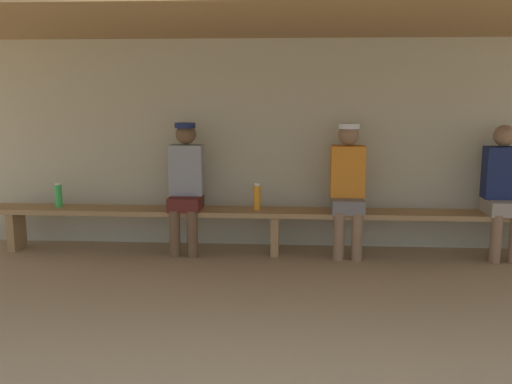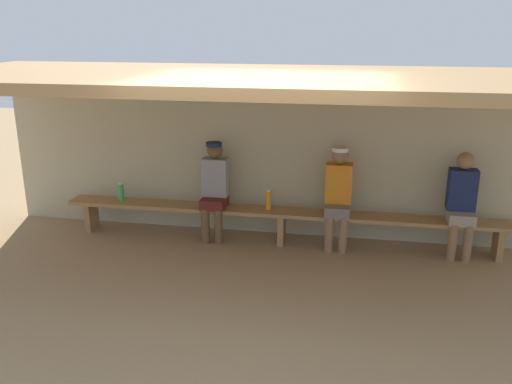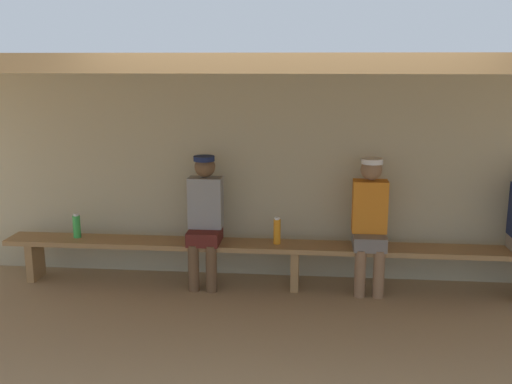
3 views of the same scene
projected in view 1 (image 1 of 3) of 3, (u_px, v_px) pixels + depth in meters
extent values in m
plane|color=#9E7F59|center=(268.00, 309.00, 4.47)|extent=(24.00, 24.00, 0.00)
cube|color=#B7AD8C|center=(277.00, 144.00, 6.24)|extent=(8.00, 0.20, 2.20)
cube|color=#9E7547|center=(273.00, 18.00, 4.76)|extent=(8.00, 2.80, 0.12)
cube|color=#9E7547|center=(275.00, 213.00, 5.92)|extent=(6.00, 0.36, 0.05)
cube|color=#9E7547|center=(16.00, 230.00, 6.14)|extent=(0.08, 0.29, 0.41)
cube|color=#9E7547|center=(275.00, 234.00, 5.96)|extent=(0.08, 0.29, 0.41)
cube|color=#591E19|center=(186.00, 203.00, 5.94)|extent=(0.32, 0.40, 0.14)
cylinder|color=brown|center=(175.00, 234.00, 5.84)|extent=(0.11, 0.11, 0.48)
cylinder|color=brown|center=(192.00, 234.00, 5.83)|extent=(0.11, 0.11, 0.48)
cube|color=gray|center=(187.00, 170.00, 5.96)|extent=(0.34, 0.20, 0.52)
sphere|color=brown|center=(186.00, 134.00, 5.90)|extent=(0.21, 0.21, 0.21)
cylinder|color=#19234C|center=(185.00, 125.00, 5.84)|extent=(0.21, 0.21, 0.05)
cube|color=gray|center=(502.00, 207.00, 5.74)|extent=(0.32, 0.40, 0.14)
cylinder|color=#8C6647|center=(496.00, 239.00, 5.64)|extent=(0.11, 0.11, 0.48)
cube|color=#19234C|center=(501.00, 173.00, 5.76)|extent=(0.34, 0.20, 0.52)
sphere|color=#8C6647|center=(504.00, 136.00, 5.69)|extent=(0.21, 0.21, 0.21)
cube|color=slate|center=(347.00, 205.00, 5.84)|extent=(0.32, 0.40, 0.14)
cylinder|color=#8C6647|center=(339.00, 236.00, 5.74)|extent=(0.11, 0.11, 0.48)
cylinder|color=#8C6647|center=(357.00, 237.00, 5.72)|extent=(0.11, 0.11, 0.48)
cube|color=orange|center=(347.00, 171.00, 5.86)|extent=(0.34, 0.20, 0.52)
sphere|color=#8C6647|center=(349.00, 135.00, 5.79)|extent=(0.21, 0.21, 0.21)
cylinder|color=white|center=(349.00, 126.00, 5.74)|extent=(0.21, 0.21, 0.05)
cylinder|color=green|center=(58.00, 196.00, 6.07)|extent=(0.08, 0.08, 0.23)
cylinder|color=white|center=(58.00, 184.00, 6.05)|extent=(0.05, 0.05, 0.02)
cylinder|color=orange|center=(257.00, 198.00, 5.92)|extent=(0.07, 0.07, 0.25)
cylinder|color=white|center=(257.00, 184.00, 5.89)|extent=(0.05, 0.05, 0.02)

